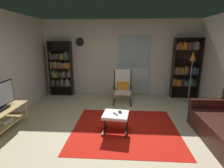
% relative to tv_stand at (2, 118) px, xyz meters
% --- Properties ---
extents(ground_plane, '(7.02, 7.02, 0.00)m').
position_rel_tv_stand_xyz_m(ground_plane, '(2.37, 0.09, -0.35)').
color(ground_plane, beige).
extents(wall_back, '(5.60, 0.06, 2.60)m').
position_rel_tv_stand_xyz_m(wall_back, '(2.37, 2.99, 0.95)').
color(wall_back, silver).
rests_on(wall_back, ground).
extents(glass_door_panel, '(1.10, 0.01, 2.00)m').
position_rel_tv_stand_xyz_m(glass_door_panel, '(2.86, 2.92, 0.70)').
color(glass_door_panel, silver).
extents(area_rug, '(2.29, 2.07, 0.01)m').
position_rel_tv_stand_xyz_m(area_rug, '(2.54, 0.34, -0.35)').
color(area_rug, red).
rests_on(area_rug, ground).
extents(tv_stand, '(0.51, 1.14, 0.53)m').
position_rel_tv_stand_xyz_m(tv_stand, '(0.00, 0.00, 0.00)').
color(tv_stand, tan).
rests_on(tv_stand, ground).
extents(bookshelf_near_tv, '(0.77, 0.30, 1.89)m').
position_rel_tv_stand_xyz_m(bookshelf_near_tv, '(0.30, 2.78, 0.56)').
color(bookshelf_near_tv, black).
rests_on(bookshelf_near_tv, ground).
extents(bookshelf_near_sofa, '(0.87, 0.30, 2.00)m').
position_rel_tv_stand_xyz_m(bookshelf_near_sofa, '(4.56, 2.75, 0.68)').
color(bookshelf_near_sofa, black).
rests_on(bookshelf_near_sofa, ground).
extents(lounge_armchair, '(0.56, 0.65, 1.02)m').
position_rel_tv_stand_xyz_m(lounge_armchair, '(2.48, 2.08, 0.19)').
color(lounge_armchair, black).
rests_on(lounge_armchair, ground).
extents(ottoman, '(0.57, 0.54, 0.42)m').
position_rel_tv_stand_xyz_m(ottoman, '(2.34, 0.21, -0.00)').
color(ottoman, white).
rests_on(ottoman, ground).
extents(tv_remote, '(0.11, 0.14, 0.02)m').
position_rel_tv_stand_xyz_m(tv_remote, '(2.34, 0.19, 0.08)').
color(tv_remote, black).
rests_on(tv_remote, ottoman).
extents(cell_phone, '(0.09, 0.15, 0.01)m').
position_rel_tv_stand_xyz_m(cell_phone, '(2.43, 0.28, 0.07)').
color(cell_phone, black).
rests_on(cell_phone, ottoman).
extents(floor_lamp_by_shelf, '(0.22, 0.22, 1.59)m').
position_rel_tv_stand_xyz_m(floor_lamp_by_shelf, '(4.55, 2.18, 0.90)').
color(floor_lamp_by_shelf, '#A5A5AD').
rests_on(floor_lamp_by_shelf, ground).
extents(wall_clock, '(0.29, 0.03, 0.29)m').
position_rel_tv_stand_xyz_m(wall_clock, '(0.98, 2.91, 1.50)').
color(wall_clock, silver).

